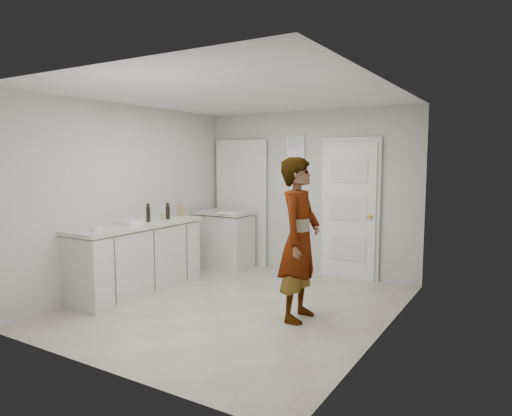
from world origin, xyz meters
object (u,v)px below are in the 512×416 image
Objects in this scene: spice_jar at (163,217)px; baking_dish at (129,222)px; oil_cruet_b at (148,213)px; cake_mix_box at (181,210)px; person at (299,239)px; oil_cruet_a at (168,211)px; egg_bowl at (97,228)px.

baking_dish is (-0.04, -0.60, -0.01)m from spice_jar.
spice_jar is at bearing 86.10° from baking_dish.
baking_dish is at bearing -95.07° from oil_cruet_b.
spice_jar is at bearing -85.53° from cake_mix_box.
person is at bearing -0.33° from oil_cruet_b.
oil_cruet_b is (0.03, -0.71, 0.03)m from cake_mix_box.
oil_cruet_a is 0.95× the size of oil_cruet_b.
person is 2.27m from spice_jar.
egg_bowl is at bearing -88.08° from oil_cruet_b.
person is 2.39m from egg_bowl.
baking_dish is at bearing 93.02° from person.
baking_dish is at bearing -91.19° from cake_mix_box.
oil_cruet_a is 0.66m from baking_dish.
person is 2.26m from oil_cruet_b.
cake_mix_box is at bearing 103.28° from oil_cruet_a.
oil_cruet_a is at bearing 88.66° from egg_bowl.
oil_cruet_a is at bearing -78.13° from cake_mix_box.
person is at bearing -7.24° from spice_jar.
oil_cruet_b is (-2.26, 0.01, 0.15)m from person.
baking_dish is at bearing -97.63° from oil_cruet_a.
spice_jar is 0.23× the size of baking_dish.
oil_cruet_b reaches higher than baking_dish.
oil_cruet_b reaches higher than spice_jar.
cake_mix_box is 0.71m from oil_cruet_b.
spice_jar is at bearing -132.32° from oil_cruet_a.
cake_mix_box is at bearing 95.88° from spice_jar.
person reaches higher than cake_mix_box.
baking_dish is 2.58× the size of egg_bowl.
egg_bowl is at bearing -91.34° from oil_cruet_a.
cake_mix_box is 1.40× the size of egg_bowl.
spice_jar reaches higher than egg_bowl.
oil_cruet_b is 1.88× the size of egg_bowl.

